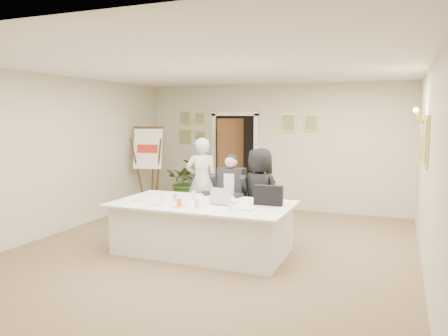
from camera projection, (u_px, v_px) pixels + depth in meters
name	position (u px, v px, depth m)	size (l,w,h in m)	color
floor	(211.00, 251.00, 6.77)	(7.00, 7.00, 0.00)	brown
ceiling	(210.00, 68.00, 6.44)	(6.00, 7.00, 0.02)	white
wall_back	(273.00, 147.00, 9.83)	(6.00, 0.10, 2.80)	beige
wall_front	(30.00, 205.00, 3.38)	(6.00, 0.10, 2.80)	beige
wall_left	(56.00, 155.00, 7.72)	(0.10, 7.00, 2.80)	beige
wall_right	(429.00, 171.00, 5.49)	(0.10, 7.00, 2.80)	beige
doorway	(234.00, 162.00, 10.03)	(1.14, 0.86, 2.20)	black
pictures_back_wall	(239.00, 127.00, 10.05)	(3.40, 0.06, 0.80)	#EAD34F
pictures_right_wall	(423.00, 139.00, 6.57)	(0.06, 2.20, 0.80)	#EAD34F
wall_sconce	(419.00, 115.00, 6.55)	(0.20, 0.30, 0.24)	gold
conference_table	(202.00, 227.00, 6.69)	(2.71, 1.44, 0.78)	white
seated_man	(230.00, 195.00, 7.53)	(0.62, 0.67, 1.46)	black
flip_chart	(150.00, 172.00, 9.80)	(0.66, 0.48, 1.82)	#3D2613
standing_man	(201.00, 181.00, 8.48)	(0.61, 0.40, 1.68)	silver
standing_woman	(260.00, 194.00, 7.32)	(0.76, 0.50, 1.56)	black
potted_palm	(188.00, 181.00, 10.39)	(1.00, 0.86, 1.11)	#346220
laptop	(223.00, 195.00, 6.56)	(0.34, 0.36, 0.28)	#B7BABC
laptop_bag	(268.00, 195.00, 6.44)	(0.42, 0.12, 0.30)	black
paper_stack	(245.00, 208.00, 6.16)	(0.29, 0.20, 0.03)	white
plate_left	(139.00, 201.00, 6.76)	(0.22, 0.22, 0.01)	white
plate_mid	(157.00, 205.00, 6.47)	(0.20, 0.20, 0.01)	white
plate_near	(180.00, 207.00, 6.32)	(0.23, 0.23, 0.01)	white
glass_a	(163.00, 196.00, 6.83)	(0.07, 0.07, 0.14)	silver
glass_b	(197.00, 204.00, 6.23)	(0.07, 0.07, 0.14)	silver
glass_c	(229.00, 205.00, 6.10)	(0.06, 0.06, 0.14)	silver
glass_d	(194.00, 195.00, 6.91)	(0.07, 0.07, 0.14)	silver
oj_glass	(179.00, 203.00, 6.29)	(0.07, 0.07, 0.13)	orange
steel_jug	(175.00, 199.00, 6.67)	(0.09, 0.09, 0.11)	silver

